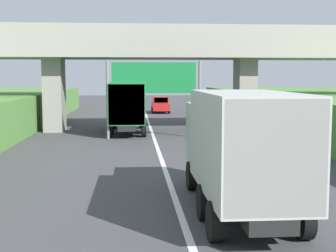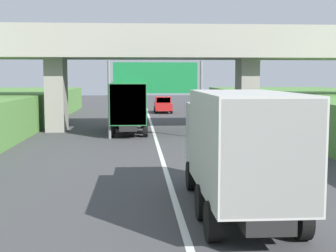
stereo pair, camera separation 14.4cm
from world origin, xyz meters
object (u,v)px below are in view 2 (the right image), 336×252
Objects in this scene: overhead_highway_sign at (155,82)px; car_red at (163,105)px; truck_green at (129,105)px; truck_silver at (238,145)px.

overhead_highway_sign is 21.14m from car_red.
truck_green is 1.78× the size of car_red.
truck_silver is 1.78× the size of car_red.
truck_silver is at bearing -84.19° from overhead_highway_sign.
car_red is (1.64, 20.91, -2.65)m from overhead_highway_sign.
truck_silver is 37.08m from car_red.
overhead_highway_sign is at bearing -94.48° from car_red.
car_red is at bearing 85.52° from overhead_highway_sign.
truck_green is at bearing 119.16° from overhead_highway_sign.
truck_silver is (3.34, -19.20, 0.00)m from truck_green.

